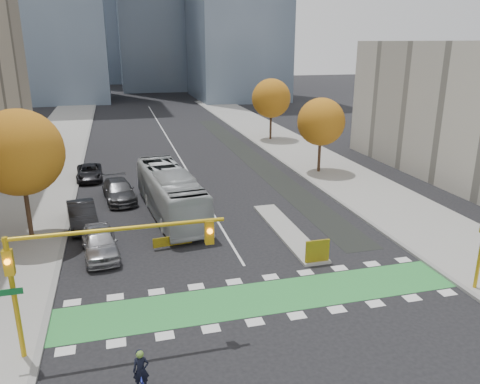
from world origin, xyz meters
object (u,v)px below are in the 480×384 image
hazard_board (317,251)px  cyclist (142,383)px  tree_west (20,153)px  traffic_signal_west (83,259)px  parked_car_a (100,242)px  parked_car_b (82,215)px  tree_east_far (271,98)px  parked_car_c (119,191)px  tree_east_near (321,122)px  bus (171,193)px  parked_car_d (89,172)px

hazard_board → cyclist: bearing=-141.3°
tree_west → traffic_signal_west: size_ratio=0.96×
parked_car_a → parked_car_b: (-1.26, 5.00, -0.00)m
hazard_board → traffic_signal_west: 13.23m
tree_east_far → hazard_board: bearing=-104.1°
tree_east_far → tree_west: bearing=-133.3°
parked_car_b → parked_car_a: bearing=-83.8°
parked_car_c → hazard_board: bearing=-60.5°
tree_east_near → parked_car_b: tree_east_near is taller
tree_east_far → parked_car_a: tree_east_far is taller
bus → cyclist: bearing=-106.1°
traffic_signal_west → cyclist: bearing=-62.1°
tree_east_near → bus: bearing=-152.4°
hazard_board → traffic_signal_west: (-11.93, -4.71, 3.23)m
tree_east_far → parked_car_c: 27.60m
tree_west → parked_car_a: bearing=-39.6°
tree_west → parked_car_d: (3.00, 13.18, -4.95)m
parked_car_c → parked_car_d: size_ratio=1.13×
tree_east_near → parked_car_a: tree_east_near is taller
hazard_board → tree_east_far: bearing=75.9°
cyclist → bus: bearing=83.5°
cyclist → bus: size_ratio=0.17×
hazard_board → cyclist: 12.98m
hazard_board → parked_car_a: size_ratio=0.29×
hazard_board → tree_west: size_ratio=0.17×
tree_east_near → tree_east_far: tree_east_far is taller
tree_west → cyclist: 17.68m
traffic_signal_west → cyclist: (1.81, -3.41, -3.37)m
parked_car_b → parked_car_d: 11.70m
hazard_board → parked_car_d: 24.68m
parked_car_c → tree_east_near: bearing=3.9°
parked_car_c → tree_east_far: bearing=38.9°
parked_car_b → parked_car_c: (2.50, 5.00, -0.04)m
parked_car_d → parked_car_a: bearing=-87.8°
traffic_signal_west → parked_car_b: traffic_signal_west is taller
tree_east_near → traffic_signal_west: size_ratio=0.83×
parked_car_a → parked_car_b: parked_car_a is taller
parked_car_a → parked_car_d: (-1.26, 16.70, -0.16)m
parked_car_c → traffic_signal_west: bearing=-101.2°
bus → tree_east_far: bearing=50.9°
tree_west → tree_east_far: (24.50, 26.00, -0.38)m
tree_east_far → traffic_signal_west: tree_east_far is taller
tree_west → traffic_signal_west: (4.07, -12.51, -1.58)m
tree_east_far → parked_car_a: (-20.24, -29.52, -4.42)m
tree_east_far → traffic_signal_west: bearing=-117.9°
cyclist → parked_car_c: bearing=94.5°
tree_east_far → parked_car_d: (-21.50, -12.82, -4.58)m
tree_east_far → tree_east_near: bearing=-91.8°
parked_car_c → parked_car_d: bearing=103.6°
cyclist → parked_car_c: 22.40m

